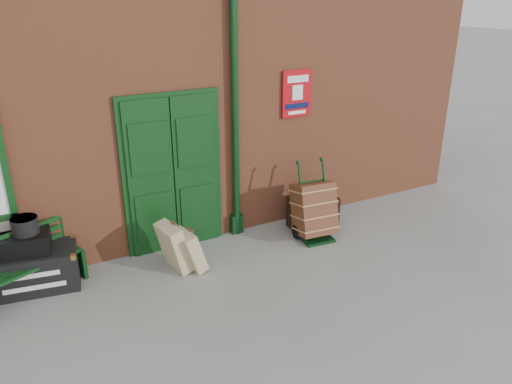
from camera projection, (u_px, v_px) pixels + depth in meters
ground at (240, 289)px, 6.27m from camera, size 80.00×80.00×0.00m
station_building at (145, 75)px, 8.30m from camera, size 10.30×4.30×4.36m
bench at (23, 264)px, 6.02m from camera, size 1.41×0.92×0.84m
houdini_trunk at (35, 269)px, 6.22m from camera, size 1.10×0.72×0.51m
strongbox at (26, 243)px, 6.06m from camera, size 0.62×0.50×0.26m
hatbox at (25, 226)px, 5.98m from camera, size 0.35×0.35×0.20m
suitcase_back at (174, 247)px, 6.58m from camera, size 0.41×0.52×0.68m
suitcase_front at (190, 250)px, 6.60m from camera, size 0.40×0.47×0.59m
porter_trolley at (314, 210)px, 7.43m from camera, size 0.62×0.66×1.16m
dark_trunk at (313, 212)px, 7.80m from camera, size 0.73×0.49×0.51m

